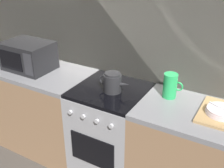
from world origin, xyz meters
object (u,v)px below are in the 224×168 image
kettle (113,82)px  dish_pile (221,113)px  stove_unit (110,132)px  microwave (29,56)px  pitcher (170,86)px

kettle → dish_pile: (0.85, 0.07, -0.06)m
stove_unit → microwave: size_ratio=1.96×
kettle → dish_pile: 0.86m
kettle → dish_pile: bearing=4.5°
microwave → kettle: (0.94, -0.01, -0.05)m
stove_unit → kettle: kettle is taller
pitcher → dish_pile: 0.43m
microwave → dish_pile: size_ratio=1.15×
microwave → pitcher: (1.38, 0.14, -0.03)m
kettle → dish_pile: size_ratio=0.71×
stove_unit → dish_pile: size_ratio=2.25×
stove_unit → kettle: (0.04, -0.03, 0.53)m
microwave → stove_unit: bearing=1.3°
microwave → kettle: bearing=-0.3°
stove_unit → pitcher: (0.48, 0.12, 0.55)m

